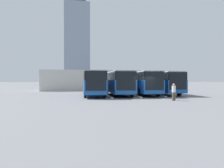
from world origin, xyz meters
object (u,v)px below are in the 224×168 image
(bus_3, at_px, (93,82))
(bus_1, at_px, (142,82))
(bus_2, at_px, (118,82))
(pedestrian, at_px, (174,91))
(bus_0, at_px, (162,82))

(bus_3, bearing_deg, bus_1, -173.68)
(bus_1, distance_m, bus_3, 6.96)
(bus_2, bearing_deg, bus_1, -174.91)
(bus_3, relative_size, pedestrian, 6.44)
(bus_2, bearing_deg, pedestrian, 116.93)
(bus_0, distance_m, pedestrian, 10.30)
(bus_0, height_order, bus_1, same)
(pedestrian, bearing_deg, bus_1, -103.79)
(bus_0, relative_size, bus_3, 1.00)
(bus_0, xyz_separation_m, pedestrian, (3.28, 9.73, -0.87))
(bus_1, relative_size, pedestrian, 6.44)
(bus_0, relative_size, pedestrian, 6.44)
(bus_0, xyz_separation_m, bus_2, (6.95, 0.85, 0.00))
(bus_2, xyz_separation_m, bus_3, (3.48, 0.19, 0.00))
(bus_0, bearing_deg, bus_2, 11.43)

